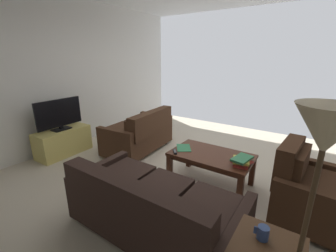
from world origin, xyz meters
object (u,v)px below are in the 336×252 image
at_px(tv_stand, 63,142).
at_px(loveseat_near, 140,133).
at_px(sofa_main, 151,207).
at_px(coffee_table, 211,158).
at_px(armchair_side, 316,193).
at_px(floor_lamp, 322,155).
at_px(tv_remote, 175,152).
at_px(loose_magazine, 184,148).
at_px(coffee_mug, 263,233).
at_px(book_stack, 242,161).
at_px(flat_tv, 59,114).

bearing_deg(tv_stand, loveseat_near, -139.03).
distance_m(sofa_main, coffee_table, 1.26).
bearing_deg(armchair_side, sofa_main, 40.83).
xyz_separation_m(floor_lamp, tv_remote, (1.64, -1.24, -0.85)).
relative_size(sofa_main, loveseat_near, 1.25).
bearing_deg(loose_magazine, sofa_main, 70.69).
bearing_deg(loose_magazine, coffee_mug, 102.79).
xyz_separation_m(floor_lamp, book_stack, (0.73, -1.40, -0.81)).
xyz_separation_m(coffee_table, loose_magazine, (0.44, 0.03, 0.07)).
relative_size(floor_lamp, coffee_mug, 15.55).
relative_size(loveseat_near, armchair_side, 1.51).
bearing_deg(tv_stand, flat_tv, 117.89).
height_order(armchair_side, book_stack, armchair_side).
bearing_deg(loose_magazine, coffee_table, 149.96).
relative_size(sofa_main, loose_magazine, 6.14).
bearing_deg(loveseat_near, armchair_side, 171.76).
bearing_deg(book_stack, coffee_table, -10.94).
bearing_deg(loveseat_near, sofa_main, 133.75).
bearing_deg(tv_stand, loose_magazine, -166.37).
bearing_deg(sofa_main, coffee_table, -94.69).
bearing_deg(loose_magazine, floor_lamp, 103.45).
relative_size(coffee_mug, loose_magazine, 0.35).
distance_m(floor_lamp, armchair_side, 1.73).
distance_m(tv_stand, armchair_side, 4.06).
relative_size(tv_stand, book_stack, 2.95).
relative_size(book_stack, loose_magazine, 1.13).
distance_m(sofa_main, loose_magazine, 1.27).
bearing_deg(coffee_table, floor_lamp, 128.37).
distance_m(floor_lamp, flat_tv, 4.06).
bearing_deg(armchair_side, flat_tv, 7.54).
bearing_deg(sofa_main, armchair_side, -139.17).
height_order(floor_lamp, tv_remote, floor_lamp).
bearing_deg(loveseat_near, tv_remote, 153.13).
bearing_deg(sofa_main, book_stack, -115.31).
relative_size(sofa_main, armchair_side, 1.89).
bearing_deg(floor_lamp, book_stack, -62.56).
distance_m(coffee_table, tv_stand, 2.82).
bearing_deg(loveseat_near, coffee_mug, 147.25).
height_order(tv_remote, loose_magazine, tv_remote).
xyz_separation_m(sofa_main, tv_remote, (0.36, -1.01, 0.15)).
height_order(coffee_table, flat_tv, flat_tv).
bearing_deg(armchair_side, book_stack, 1.61).
bearing_deg(floor_lamp, loveseat_near, -33.15).
distance_m(tv_stand, coffee_mug, 3.79).
bearing_deg(floor_lamp, loose_magazine, -41.98).
height_order(loveseat_near, flat_tv, flat_tv).
bearing_deg(tv_remote, coffee_table, -152.31).
distance_m(sofa_main, loveseat_near, 2.23).
bearing_deg(loose_magazine, book_stack, 142.05).
bearing_deg(armchair_side, coffee_table, -2.86).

